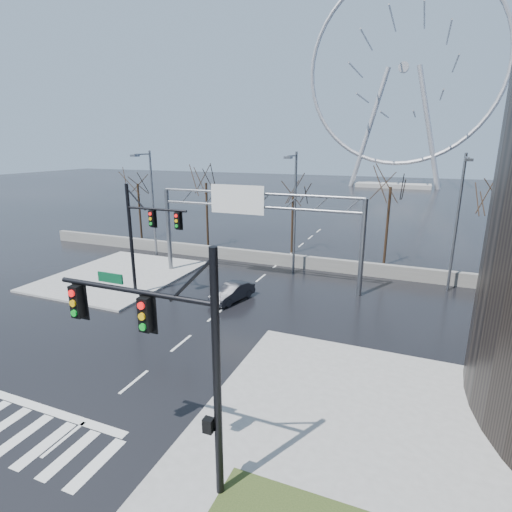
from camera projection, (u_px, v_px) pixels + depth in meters
The scene contains 17 objects.
ground at pixel (134, 382), 18.36m from camera, with size 260.00×260.00×0.00m, color black.
sidewalk_right_ext at pixel (362, 407), 16.50m from camera, with size 12.00×10.00×0.15m, color gray.
sidewalk_far at pixel (120, 275), 33.04m from camera, with size 10.00×12.00×0.15m, color gray.
barrier_wall at pixel (277, 259), 36.06m from camera, with size 52.00×0.50×1.10m, color slate.
signal_mast_near at pixel (174, 347), 11.58m from camera, with size 5.52×0.41×8.00m.
signal_mast_far at pixel (143, 231), 27.18m from camera, with size 4.72×0.41×8.00m.
sign_gantry at pixel (252, 217), 30.45m from camera, with size 16.36×0.40×7.60m.
streetlight_left at pixel (150, 196), 37.33m from camera, with size 0.50×2.55×10.00m.
streetlight_mid at pixel (294, 204), 32.25m from camera, with size 0.50×2.55×10.00m.
streetlight_right at pixel (458, 213), 27.90m from camera, with size 0.50×2.55×10.00m.
tree_far_left at pixel (138, 190), 44.79m from camera, with size 3.50×3.50×7.00m.
tree_left at pixel (206, 190), 40.98m from camera, with size 3.75×3.75×7.50m.
tree_center at pixel (293, 202), 38.82m from camera, with size 3.25×3.25×6.50m.
tree_right at pixel (390, 196), 34.39m from camera, with size 3.90×3.90×7.80m.
tree_far_right at pixel (493, 210), 32.15m from camera, with size 3.40×3.40×6.80m.
ferris_wheel at pixel (403, 76), 94.24m from camera, with size 45.00×6.00×50.91m.
car at pixel (232, 292), 27.76m from camera, with size 1.29×3.71×1.22m, color black.
Camera 1 is at (11.28, -12.81, 10.54)m, focal length 28.00 mm.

